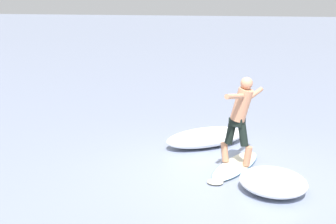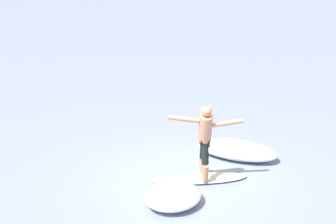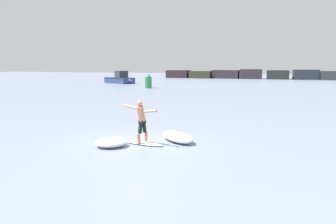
# 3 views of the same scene
# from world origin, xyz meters

# --- Properties ---
(ground_plane) EXTENTS (200.00, 200.00, 0.00)m
(ground_plane) POSITION_xyz_m (0.00, 0.00, 0.00)
(ground_plane) COLOR gray
(surfboard) EXTENTS (2.11, 0.91, 0.21)m
(surfboard) POSITION_xyz_m (0.31, -0.19, 0.04)
(surfboard) COLOR beige
(surfboard) RESTS_ON ground
(surfer) EXTENTS (1.56, 0.71, 1.69)m
(surfer) POSITION_xyz_m (0.33, -0.26, 1.06)
(surfer) COLOR tan
(surfer) RESTS_ON surfboard
(wave_foam_at_tail) EXTENTS (1.63, 1.60, 0.35)m
(wave_foam_at_tail) POSITION_xyz_m (-0.64, -0.99, 0.17)
(wave_foam_at_tail) COLOR white
(wave_foam_at_tail) RESTS_ON ground
(wave_foam_at_nose) EXTENTS (2.05, 1.99, 0.37)m
(wave_foam_at_nose) POSITION_xyz_m (1.55, 0.67, 0.18)
(wave_foam_at_nose) COLOR white
(wave_foam_at_nose) RESTS_ON ground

